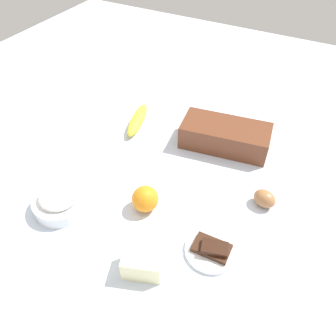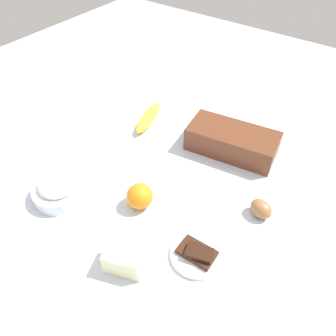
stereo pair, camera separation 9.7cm
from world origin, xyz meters
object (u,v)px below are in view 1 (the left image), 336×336
object	(u,v)px
loaf_pan	(225,135)
chocolate_plate	(212,249)
banana	(138,120)
flour_bowl	(60,200)
orange_fruit	(144,198)
egg_near_butter	(265,199)
butter_block	(143,263)

from	to	relation	value
loaf_pan	chocolate_plate	xyz separation A→B (m)	(0.12, -0.39, -0.03)
banana	chocolate_plate	world-z (taller)	banana
flour_bowl	banana	distance (m)	0.42
orange_fruit	egg_near_butter	distance (m)	0.33
banana	orange_fruit	world-z (taller)	orange_fruit
banana	butter_block	xyz separation A→B (m)	(0.31, -0.48, 0.01)
loaf_pan	flour_bowl	xyz separation A→B (m)	(-0.30, -0.46, -0.01)
flour_bowl	banana	xyz separation A→B (m)	(-0.02, 0.42, -0.01)
banana	loaf_pan	bearing A→B (deg)	6.30
banana	flour_bowl	bearing A→B (deg)	-87.83
flour_bowl	chocolate_plate	size ratio (longest dim) A/B	1.14
loaf_pan	orange_fruit	size ratio (longest dim) A/B	4.10
loaf_pan	chocolate_plate	size ratio (longest dim) A/B	2.28
loaf_pan	banana	bearing A→B (deg)	177.55
butter_block	loaf_pan	bearing A→B (deg)	89.78
banana	chocolate_plate	size ratio (longest dim) A/B	1.46
butter_block	chocolate_plate	xyz separation A→B (m)	(0.12, 0.12, -0.02)
orange_fruit	chocolate_plate	distance (m)	0.22
chocolate_plate	flour_bowl	bearing A→B (deg)	-171.50
loaf_pan	flour_bowl	size ratio (longest dim) A/B	2.00
butter_block	egg_near_butter	bearing A→B (deg)	59.71
egg_near_butter	chocolate_plate	xyz separation A→B (m)	(-0.07, -0.21, -0.01)
banana	egg_near_butter	bearing A→B (deg)	-16.93
orange_fruit	chocolate_plate	size ratio (longest dim) A/B	0.56
loaf_pan	butter_block	size ratio (longest dim) A/B	3.29
flour_bowl	orange_fruit	world-z (taller)	orange_fruit
loaf_pan	banana	xyz separation A→B (m)	(-0.31, -0.03, -0.02)
orange_fruit	butter_block	distance (m)	0.19
orange_fruit	butter_block	bearing A→B (deg)	-59.66
loaf_pan	butter_block	distance (m)	0.51
loaf_pan	chocolate_plate	bearing A→B (deg)	-81.77
egg_near_butter	banana	bearing A→B (deg)	163.07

